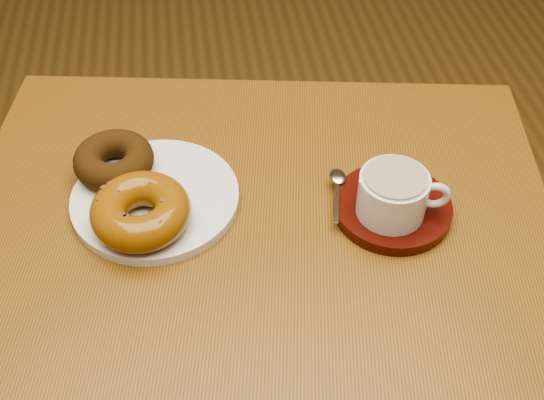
{
  "coord_description": "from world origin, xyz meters",
  "views": [
    {
      "loc": [
        -0.34,
        -0.59,
        1.34
      ],
      "look_at": [
        -0.26,
        0.0,
        0.73
      ],
      "focal_mm": 45.0,
      "sensor_mm": 36.0,
      "label": 1
    }
  ],
  "objects": [
    {
      "name": "cafe_table",
      "position": [
        -0.28,
        0.0,
        0.6
      ],
      "size": [
        0.84,
        0.69,
        0.71
      ],
      "rotation": [
        0.0,
        0.0,
        -0.17
      ],
      "color": "brown",
      "rests_on": "ground"
    },
    {
      "name": "donut_plate",
      "position": [
        -0.4,
        0.04,
        0.71
      ],
      "size": [
        0.26,
        0.26,
        0.01
      ],
      "primitive_type": "cylinder",
      "rotation": [
        0.0,
        0.0,
        0.26
      ],
      "color": "silver",
      "rests_on": "cafe_table"
    },
    {
      "name": "donut_cinnamon",
      "position": [
        -0.45,
        0.09,
        0.74
      ],
      "size": [
        0.1,
        0.1,
        0.04
      ],
      "primitive_type": "torus",
      "rotation": [
        0.0,
        0.0,
        0.0
      ],
      "color": "#34200A",
      "rests_on": "donut_plate"
    },
    {
      "name": "donut_caramel",
      "position": [
        -0.42,
        -0.01,
        0.74
      ],
      "size": [
        0.14,
        0.14,
        0.05
      ],
      "rotation": [
        0.0,
        0.0,
        0.13
      ],
      "color": "brown",
      "rests_on": "donut_plate"
    },
    {
      "name": "saucer",
      "position": [
        -0.11,
        -0.02,
        0.72
      ],
      "size": [
        0.2,
        0.2,
        0.02
      ],
      "primitive_type": "cylinder",
      "rotation": [
        0.0,
        0.0,
        -0.5
      ],
      "color": "#360B07",
      "rests_on": "cafe_table"
    },
    {
      "name": "coffee_cup",
      "position": [
        -0.11,
        -0.03,
        0.75
      ],
      "size": [
        0.11,
        0.08,
        0.06
      ],
      "rotation": [
        0.0,
        0.0,
        -0.21
      ],
      "color": "silver",
      "rests_on": "saucer"
    },
    {
      "name": "teaspoon",
      "position": [
        -0.17,
        0.03,
        0.73
      ],
      "size": [
        0.03,
        0.1,
        0.01
      ],
      "rotation": [
        0.0,
        0.0,
        -0.23
      ],
      "color": "silver",
      "rests_on": "saucer"
    }
  ]
}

